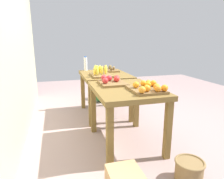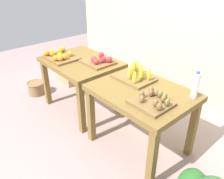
{
  "view_description": "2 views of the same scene",
  "coord_description": "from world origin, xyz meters",
  "px_view_note": "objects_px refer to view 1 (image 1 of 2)",
  "views": [
    {
      "loc": [
        -2.86,
        0.84,
        1.34
      ],
      "look_at": [
        0.0,
        0.03,
        0.61
      ],
      "focal_mm": 32.18,
      "sensor_mm": 36.0,
      "label": 1
    },
    {
      "loc": [
        1.9,
        -1.6,
        1.91
      ],
      "look_at": [
        0.04,
        0.04,
        0.54
      ],
      "focal_mm": 36.38,
      "sensor_mm": 36.0,
      "label": 2
    }
  ],
  "objects_px": {
    "wicker_basket": "(189,170)",
    "orange_bin": "(148,88)",
    "display_table_right": "(105,80)",
    "watermelon_pile": "(107,93)",
    "banana_crate": "(100,73)",
    "display_table_left": "(126,96)",
    "apple_bin": "(112,81)",
    "kiwi_bin": "(108,69)",
    "water_bottle": "(86,64)"
  },
  "relations": [
    {
      "from": "display_table_left",
      "to": "watermelon_pile",
      "type": "distance_m",
      "value": 2.06
    },
    {
      "from": "display_table_left",
      "to": "watermelon_pile",
      "type": "xyz_separation_m",
      "value": [
        1.99,
        -0.25,
        -0.48
      ]
    },
    {
      "from": "apple_bin",
      "to": "kiwi_bin",
      "type": "xyz_separation_m",
      "value": [
        1.11,
        -0.24,
        -0.0
      ]
    },
    {
      "from": "apple_bin",
      "to": "wicker_basket",
      "type": "bearing_deg",
      "value": -157.2
    },
    {
      "from": "display_table_right",
      "to": "watermelon_pile",
      "type": "relative_size",
      "value": 1.58
    },
    {
      "from": "water_bottle",
      "to": "kiwi_bin",
      "type": "bearing_deg",
      "value": -115.27
    },
    {
      "from": "orange_bin",
      "to": "water_bottle",
      "type": "xyz_separation_m",
      "value": [
        1.79,
        0.45,
        0.09
      ]
    },
    {
      "from": "orange_bin",
      "to": "wicker_basket",
      "type": "height_order",
      "value": "orange_bin"
    },
    {
      "from": "banana_crate",
      "to": "water_bottle",
      "type": "bearing_deg",
      "value": 12.48
    },
    {
      "from": "display_table_left",
      "to": "apple_bin",
      "type": "xyz_separation_m",
      "value": [
        0.25,
        0.12,
        0.15
      ]
    },
    {
      "from": "banana_crate",
      "to": "watermelon_pile",
      "type": "height_order",
      "value": "banana_crate"
    },
    {
      "from": "banana_crate",
      "to": "wicker_basket",
      "type": "height_order",
      "value": "banana_crate"
    },
    {
      "from": "display_table_left",
      "to": "water_bottle",
      "type": "bearing_deg",
      "value": 9.96
    },
    {
      "from": "display_table_left",
      "to": "apple_bin",
      "type": "bearing_deg",
      "value": 25.18
    },
    {
      "from": "wicker_basket",
      "to": "orange_bin",
      "type": "bearing_deg",
      "value": 15.52
    },
    {
      "from": "apple_bin",
      "to": "wicker_basket",
      "type": "relative_size",
      "value": 1.39
    },
    {
      "from": "display_table_left",
      "to": "orange_bin",
      "type": "bearing_deg",
      "value": -143.54
    },
    {
      "from": "display_table_left",
      "to": "banana_crate",
      "type": "xyz_separation_m",
      "value": [
        0.9,
        0.13,
        0.16
      ]
    },
    {
      "from": "display_table_left",
      "to": "apple_bin",
      "type": "relative_size",
      "value": 2.6
    },
    {
      "from": "display_table_right",
      "to": "kiwi_bin",
      "type": "height_order",
      "value": "kiwi_bin"
    },
    {
      "from": "display_table_right",
      "to": "watermelon_pile",
      "type": "distance_m",
      "value": 1.03
    },
    {
      "from": "display_table_right",
      "to": "watermelon_pile",
      "type": "xyz_separation_m",
      "value": [
        0.87,
        -0.25,
        -0.48
      ]
    },
    {
      "from": "display_table_left",
      "to": "banana_crate",
      "type": "distance_m",
      "value": 0.92
    },
    {
      "from": "orange_bin",
      "to": "kiwi_bin",
      "type": "height_order",
      "value": "orange_bin"
    },
    {
      "from": "watermelon_pile",
      "to": "kiwi_bin",
      "type": "bearing_deg",
      "value": 168.66
    },
    {
      "from": "watermelon_pile",
      "to": "display_table_left",
      "type": "bearing_deg",
      "value": 172.79
    },
    {
      "from": "apple_bin",
      "to": "wicker_basket",
      "type": "xyz_separation_m",
      "value": [
        -1.11,
        -0.47,
        -0.69
      ]
    },
    {
      "from": "water_bottle",
      "to": "display_table_right",
      "type": "bearing_deg",
      "value": -147.67
    },
    {
      "from": "banana_crate",
      "to": "wicker_basket",
      "type": "relative_size",
      "value": 1.52
    },
    {
      "from": "wicker_basket",
      "to": "banana_crate",
      "type": "bearing_deg",
      "value": 15.18
    },
    {
      "from": "kiwi_bin",
      "to": "display_table_right",
      "type": "bearing_deg",
      "value": 152.5
    },
    {
      "from": "display_table_right",
      "to": "orange_bin",
      "type": "relative_size",
      "value": 2.3
    },
    {
      "from": "orange_bin",
      "to": "watermelon_pile",
      "type": "height_order",
      "value": "orange_bin"
    },
    {
      "from": "orange_bin",
      "to": "apple_bin",
      "type": "distance_m",
      "value": 0.57
    },
    {
      "from": "banana_crate",
      "to": "water_bottle",
      "type": "xyz_separation_m",
      "value": [
        0.65,
        0.14,
        0.08
      ]
    },
    {
      "from": "display_table_right",
      "to": "kiwi_bin",
      "type": "bearing_deg",
      "value": -27.5
    },
    {
      "from": "kiwi_bin",
      "to": "watermelon_pile",
      "type": "distance_m",
      "value": 0.9
    },
    {
      "from": "kiwi_bin",
      "to": "watermelon_pile",
      "type": "xyz_separation_m",
      "value": [
        0.63,
        -0.13,
        -0.63
      ]
    },
    {
      "from": "kiwi_bin",
      "to": "watermelon_pile",
      "type": "bearing_deg",
      "value": -11.34
    },
    {
      "from": "display_table_left",
      "to": "water_bottle",
      "type": "relative_size",
      "value": 3.75
    },
    {
      "from": "display_table_right",
      "to": "apple_bin",
      "type": "xyz_separation_m",
      "value": [
        -0.87,
        0.12,
        0.15
      ]
    },
    {
      "from": "orange_bin",
      "to": "water_bottle",
      "type": "bearing_deg",
      "value": 14.09
    },
    {
      "from": "watermelon_pile",
      "to": "display_table_right",
      "type": "bearing_deg",
      "value": 163.85
    },
    {
      "from": "watermelon_pile",
      "to": "apple_bin",
      "type": "bearing_deg",
      "value": 167.98
    },
    {
      "from": "orange_bin",
      "to": "banana_crate",
      "type": "height_order",
      "value": "banana_crate"
    },
    {
      "from": "wicker_basket",
      "to": "watermelon_pile",
      "type": "bearing_deg",
      "value": 1.98
    },
    {
      "from": "display_table_right",
      "to": "apple_bin",
      "type": "height_order",
      "value": "apple_bin"
    },
    {
      "from": "banana_crate",
      "to": "wicker_basket",
      "type": "bearing_deg",
      "value": -164.82
    },
    {
      "from": "display_table_right",
      "to": "orange_bin",
      "type": "bearing_deg",
      "value": -172.58
    },
    {
      "from": "display_table_left",
      "to": "apple_bin",
      "type": "distance_m",
      "value": 0.32
    }
  ]
}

